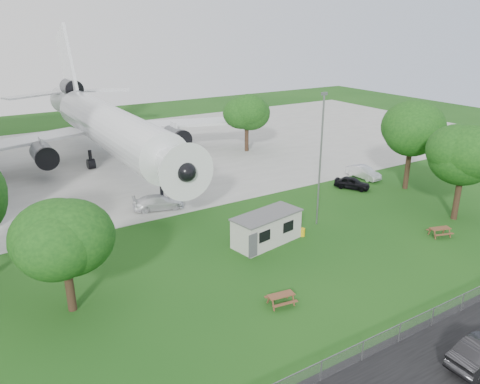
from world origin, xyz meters
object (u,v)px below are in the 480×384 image
picnic_west (281,304)px  picnic_east (439,236)px  airliner (107,124)px  site_cabin (267,228)px

picnic_west → picnic_east: size_ratio=1.00×
airliner → picnic_east: bearing=-64.7°
airliner → picnic_east: airliner is taller
picnic_east → airliner: bearing=132.1°
site_cabin → picnic_east: bearing=-27.1°
site_cabin → picnic_east: size_ratio=3.85×
picnic_west → picnic_east: 18.22m
picnic_west → picnic_east: bearing=12.1°
site_cabin → picnic_east: (13.63, -6.98, -1.31)m
airliner → site_cabin: airliner is taller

